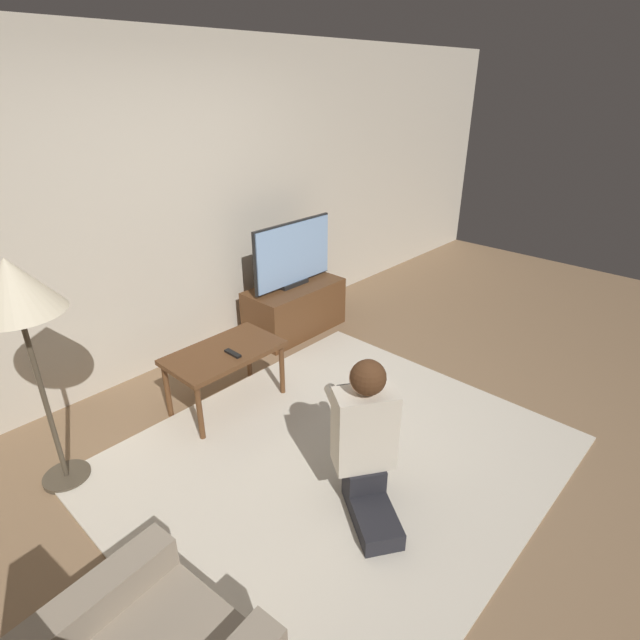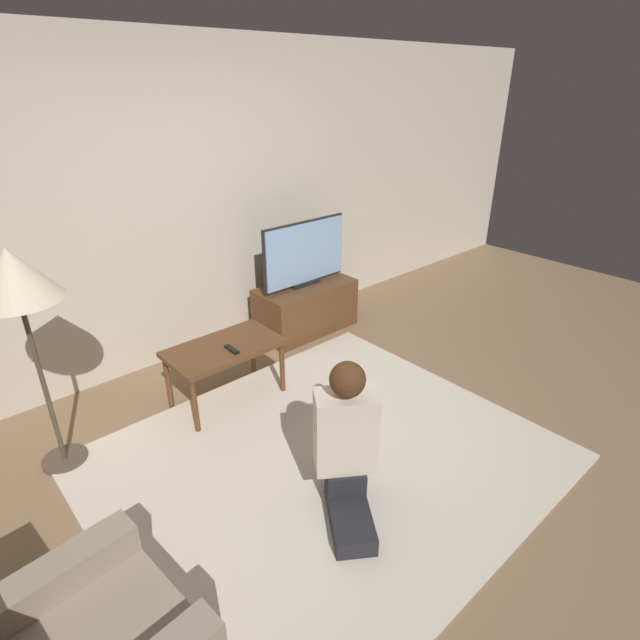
{
  "view_description": "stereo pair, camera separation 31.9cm",
  "coord_description": "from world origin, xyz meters",
  "px_view_note": "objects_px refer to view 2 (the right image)",
  "views": [
    {
      "loc": [
        -1.94,
        -1.65,
        2.26
      ],
      "look_at": [
        0.5,
        0.61,
        0.64
      ],
      "focal_mm": 28.0,
      "sensor_mm": 36.0,
      "label": 1
    },
    {
      "loc": [
        -1.71,
        -1.87,
        2.26
      ],
      "look_at": [
        0.5,
        0.61,
        0.64
      ],
      "focal_mm": 28.0,
      "sensor_mm": 36.0,
      "label": 2
    }
  ],
  "objects_px": {
    "tv": "(305,254)",
    "person_kneeling": "(346,439)",
    "floor_lamp": "(15,283)",
    "coffee_table": "(224,352)"
  },
  "relations": [
    {
      "from": "tv",
      "to": "floor_lamp",
      "type": "bearing_deg",
      "value": -170.27
    },
    {
      "from": "person_kneeling",
      "to": "tv",
      "type": "bearing_deg",
      "value": -89.95
    },
    {
      "from": "tv",
      "to": "floor_lamp",
      "type": "distance_m",
      "value": 2.49
    },
    {
      "from": "person_kneeling",
      "to": "coffee_table",
      "type": "bearing_deg",
      "value": -57.96
    },
    {
      "from": "coffee_table",
      "to": "floor_lamp",
      "type": "height_order",
      "value": "floor_lamp"
    },
    {
      "from": "tv",
      "to": "person_kneeling",
      "type": "distance_m",
      "value": 2.3
    },
    {
      "from": "coffee_table",
      "to": "person_kneeling",
      "type": "bearing_deg",
      "value": -92.4
    },
    {
      "from": "floor_lamp",
      "to": "person_kneeling",
      "type": "relative_size",
      "value": 1.55
    },
    {
      "from": "tv",
      "to": "floor_lamp",
      "type": "relative_size",
      "value": 0.64
    },
    {
      "from": "tv",
      "to": "coffee_table",
      "type": "bearing_deg",
      "value": -156.92
    }
  ]
}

